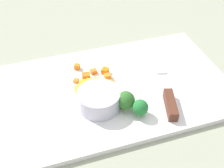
% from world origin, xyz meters
% --- Properties ---
extents(ground_plane, '(4.00, 4.00, 0.00)m').
position_xyz_m(ground_plane, '(0.00, 0.00, 0.00)').
color(ground_plane, gray).
extents(cutting_board, '(0.52, 0.31, 0.01)m').
position_xyz_m(cutting_board, '(0.00, 0.00, 0.01)').
color(cutting_board, white).
rests_on(cutting_board, ground_plane).
extents(prep_bowl, '(0.09, 0.09, 0.04)m').
position_xyz_m(prep_bowl, '(-0.04, -0.05, 0.03)').
color(prep_bowl, '#BAB5C5').
rests_on(prep_bowl, cutting_board).
extents(chef_knife, '(0.10, 0.28, 0.02)m').
position_xyz_m(chef_knife, '(0.11, -0.05, 0.02)').
color(chef_knife, silver).
rests_on(chef_knife, cutting_board).
extents(carrot_dice_0, '(0.01, 0.01, 0.01)m').
position_xyz_m(carrot_dice_0, '(-0.00, 0.03, 0.02)').
color(carrot_dice_0, orange).
rests_on(carrot_dice_0, cutting_board).
extents(carrot_dice_1, '(0.02, 0.02, 0.02)m').
position_xyz_m(carrot_dice_1, '(-0.05, 0.04, 0.02)').
color(carrot_dice_1, orange).
rests_on(carrot_dice_1, cutting_board).
extents(carrot_dice_2, '(0.01, 0.01, 0.01)m').
position_xyz_m(carrot_dice_2, '(-0.07, 0.04, 0.02)').
color(carrot_dice_2, orange).
rests_on(carrot_dice_2, cutting_board).
extents(carrot_dice_3, '(0.02, 0.02, 0.01)m').
position_xyz_m(carrot_dice_3, '(-0.00, 0.01, 0.02)').
color(carrot_dice_3, orange).
rests_on(carrot_dice_3, cutting_board).
extents(carrot_dice_4, '(0.02, 0.02, 0.01)m').
position_xyz_m(carrot_dice_4, '(-0.06, 0.09, 0.02)').
color(carrot_dice_4, orange).
rests_on(carrot_dice_4, cutting_board).
extents(carrot_dice_5, '(0.02, 0.01, 0.01)m').
position_xyz_m(carrot_dice_5, '(-0.03, 0.06, 0.02)').
color(carrot_dice_5, orange).
rests_on(carrot_dice_5, cutting_board).
extents(carrot_dice_6, '(0.02, 0.02, 0.01)m').
position_xyz_m(carrot_dice_6, '(0.00, 0.05, 0.02)').
color(carrot_dice_6, orange).
rests_on(carrot_dice_6, cutting_board).
extents(pepper_dice_0, '(0.02, 0.02, 0.02)m').
position_xyz_m(pepper_dice_0, '(-0.06, 0.02, 0.02)').
color(pepper_dice_0, yellow).
rests_on(pepper_dice_0, cutting_board).
extents(pepper_dice_1, '(0.03, 0.03, 0.02)m').
position_xyz_m(pepper_dice_1, '(-0.04, 0.01, 0.02)').
color(pepper_dice_1, yellow).
rests_on(pepper_dice_1, cutting_board).
extents(pepper_dice_2, '(0.02, 0.02, 0.02)m').
position_xyz_m(pepper_dice_2, '(-0.01, 0.00, 0.02)').
color(pepper_dice_2, yellow).
rests_on(pepper_dice_2, cutting_board).
extents(pepper_dice_3, '(0.02, 0.02, 0.02)m').
position_xyz_m(pepper_dice_3, '(-0.07, 0.00, 0.02)').
color(pepper_dice_3, yellow).
rests_on(pepper_dice_3, cutting_board).
extents(pepper_dice_4, '(0.02, 0.02, 0.01)m').
position_xyz_m(pepper_dice_4, '(0.01, -0.05, 0.02)').
color(pepper_dice_4, yellow).
rests_on(pepper_dice_4, cutting_board).
extents(pepper_dice_5, '(0.02, 0.02, 0.02)m').
position_xyz_m(pepper_dice_5, '(-0.03, 0.02, 0.02)').
color(pepper_dice_5, yellow).
rests_on(pepper_dice_5, cutting_board).
extents(broccoli_floret_0, '(0.03, 0.03, 0.04)m').
position_xyz_m(broccoli_floret_0, '(0.03, -0.09, 0.03)').
color(broccoli_floret_0, '#88BA6A').
rests_on(broccoli_floret_0, cutting_board).
extents(broccoli_floret_1, '(0.04, 0.04, 0.04)m').
position_xyz_m(broccoli_floret_1, '(0.01, -0.07, 0.03)').
color(broccoli_floret_1, '#92BE61').
rests_on(broccoli_floret_1, cutting_board).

